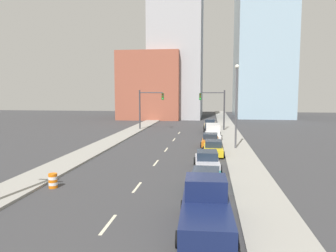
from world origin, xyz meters
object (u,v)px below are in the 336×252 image
at_px(traffic_signal_right, 217,105).
at_px(sedan_orange, 210,140).
at_px(traffic_signal_left, 146,104).
at_px(traffic_barrel, 53,181).
at_px(sedan_silver, 207,161).
at_px(sedan_yellow, 213,148).
at_px(sedan_tan, 210,124).
at_px(pickup_truck_navy, 206,209).
at_px(box_truck_white, 213,132).
at_px(sedan_black, 210,128).
at_px(sedan_teal, 206,181).
at_px(street_lamp, 236,101).

relative_size(traffic_signal_right, sedan_orange, 1.38).
height_order(traffic_signal_left, traffic_barrel, traffic_signal_left).
relative_size(sedan_silver, sedan_orange, 1.00).
xyz_separation_m(sedan_yellow, sedan_tan, (-0.35, 24.77, 0.03)).
xyz_separation_m(pickup_truck_navy, box_truck_white, (0.49, 29.05, 0.07)).
height_order(traffic_signal_right, pickup_truck_navy, traffic_signal_right).
bearing_deg(box_truck_white, sedan_tan, 90.41).
bearing_deg(box_truck_white, traffic_barrel, -114.58).
distance_m(traffic_signal_left, sedan_black, 11.34).
relative_size(sedan_black, sedan_tan, 1.02).
height_order(traffic_signal_right, box_truck_white, traffic_signal_right).
relative_size(pickup_truck_navy, sedan_teal, 1.40).
bearing_deg(sedan_black, traffic_barrel, -109.18).
xyz_separation_m(sedan_silver, sedan_tan, (0.19, 31.04, 0.00)).
distance_m(traffic_barrel, street_lamp, 21.09).
xyz_separation_m(traffic_signal_left, sedan_yellow, (10.76, -20.68, -3.53)).
bearing_deg(sedan_teal, traffic_barrel, -174.43).
bearing_deg(street_lamp, sedan_tan, 97.40).
bearing_deg(sedan_yellow, box_truck_white, 88.90).
xyz_separation_m(pickup_truck_navy, sedan_orange, (0.19, 23.15, -0.22)).
bearing_deg(traffic_signal_left, box_truck_white, -40.70).
height_order(traffic_signal_left, pickup_truck_navy, traffic_signal_left).
bearing_deg(traffic_barrel, sedan_tan, 75.00).
height_order(sedan_yellow, sedan_black, sedan_yellow).
height_order(pickup_truck_navy, sedan_black, pickup_truck_navy).
bearing_deg(sedan_black, sedan_teal, -91.50).
height_order(traffic_signal_left, sedan_yellow, traffic_signal_left).
height_order(street_lamp, sedan_teal, street_lamp).
relative_size(pickup_truck_navy, sedan_tan, 1.31).
bearing_deg(sedan_orange, sedan_black, 91.50).
distance_m(pickup_truck_navy, sedan_orange, 23.15).
xyz_separation_m(street_lamp, sedan_teal, (-2.96, -15.39, -4.58)).
height_order(traffic_barrel, street_lamp, street_lamp).
distance_m(traffic_signal_left, sedan_silver, 29.04).
bearing_deg(sedan_tan, sedan_teal, -88.80).
xyz_separation_m(sedan_silver, sedan_black, (0.24, 24.36, -0.03)).
distance_m(traffic_barrel, box_truck_white, 26.19).
xyz_separation_m(street_lamp, pickup_truck_navy, (-2.88, -21.10, -4.34)).
relative_size(sedan_yellow, sedan_orange, 0.95).
bearing_deg(traffic_barrel, sedan_orange, 60.91).
bearing_deg(sedan_black, traffic_signal_left, 165.04).
xyz_separation_m(traffic_signal_left, sedan_black, (10.46, -2.59, -3.53)).
relative_size(sedan_orange, box_truck_white, 0.78).
height_order(street_lamp, sedan_yellow, street_lamp).
bearing_deg(sedan_tan, street_lamp, -81.09).
relative_size(sedan_teal, box_truck_white, 0.72).
relative_size(sedan_orange, sedan_black, 1.01).
bearing_deg(sedan_orange, street_lamp, -35.93).
xyz_separation_m(traffic_signal_left, box_truck_white, (10.79, -9.28, -3.24)).
xyz_separation_m(box_truck_white, sedan_black, (-0.33, 6.68, -0.29)).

